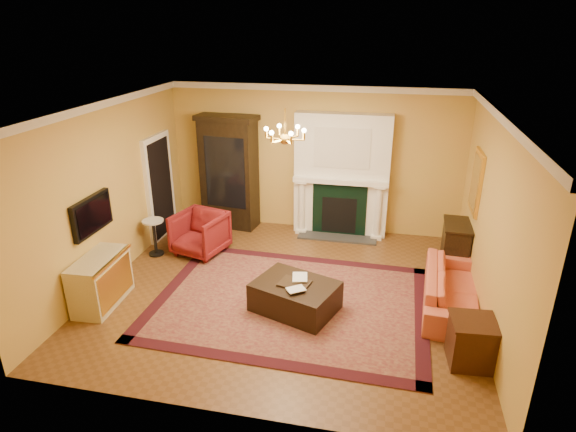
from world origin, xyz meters
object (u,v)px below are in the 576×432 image
(wingback_armchair, at_px, (200,231))
(pedestal_table, at_px, (154,235))
(china_cabinet, at_px, (229,175))
(end_table, at_px, (471,343))
(commode, at_px, (101,281))
(coral_sofa, at_px, (453,283))
(leather_ottoman, at_px, (295,296))
(console_table, at_px, (455,247))

(wingback_armchair, distance_m, pedestal_table, 0.85)
(china_cabinet, relative_size, end_table, 3.75)
(end_table, bearing_deg, commode, 176.93)
(coral_sofa, relative_size, leather_ottoman, 1.70)
(china_cabinet, xyz_separation_m, coral_sofa, (4.37, -2.38, -0.74))
(console_table, bearing_deg, china_cabinet, 169.55)
(pedestal_table, distance_m, coral_sofa, 5.36)
(coral_sofa, xyz_separation_m, leather_ottoman, (-2.35, -0.62, -0.16))
(end_table, bearing_deg, leather_ottoman, 163.20)
(china_cabinet, distance_m, leather_ottoman, 3.72)
(wingback_armchair, bearing_deg, pedestal_table, -147.73)
(coral_sofa, relative_size, end_table, 3.36)
(china_cabinet, bearing_deg, wingback_armchair, -88.23)
(china_cabinet, height_order, leather_ottoman, china_cabinet)
(pedestal_table, bearing_deg, coral_sofa, -7.35)
(coral_sofa, relative_size, console_table, 2.44)
(wingback_armchair, distance_m, coral_sofa, 4.60)
(coral_sofa, xyz_separation_m, end_table, (0.11, -1.36, -0.10))
(commode, bearing_deg, wingback_armchair, 64.70)
(end_table, bearing_deg, coral_sofa, 94.43)
(commode, bearing_deg, end_table, -5.68)
(end_table, distance_m, console_table, 2.66)
(commode, relative_size, coral_sofa, 0.52)
(china_cabinet, relative_size, wingback_armchair, 2.56)
(commode, height_order, end_table, commode)
(pedestal_table, height_order, end_table, pedestal_table)
(leather_ottoman, bearing_deg, wingback_armchair, 163.99)
(wingback_armchair, relative_size, end_table, 1.46)
(china_cabinet, relative_size, pedestal_table, 3.23)
(console_table, bearing_deg, end_table, -88.36)
(china_cabinet, height_order, console_table, china_cabinet)
(pedestal_table, relative_size, coral_sofa, 0.35)
(pedestal_table, height_order, console_table, console_table)
(commode, relative_size, end_table, 1.76)
(end_table, relative_size, console_table, 0.73)
(end_table, xyz_separation_m, console_table, (0.06, 2.66, 0.11))
(console_table, bearing_deg, commode, -153.82)
(commode, distance_m, coral_sofa, 5.45)
(console_table, xyz_separation_m, leather_ottoman, (-2.51, -1.92, -0.18))
(wingback_armchair, bearing_deg, coral_sofa, 3.22)
(china_cabinet, bearing_deg, coral_sofa, -21.22)
(pedestal_table, xyz_separation_m, commode, (-0.03, -1.75, -0.01))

